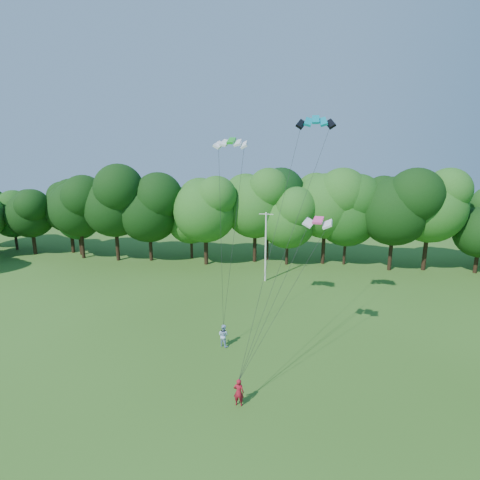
# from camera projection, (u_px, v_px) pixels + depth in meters

# --- Properties ---
(ground) EXTENTS (160.00, 160.00, 0.00)m
(ground) POSITION_uv_depth(u_px,v_px,m) (195.00, 454.00, 19.60)
(ground) COLOR #325918
(ground) RESTS_ON ground
(utility_pole) EXTENTS (1.70, 0.27, 8.51)m
(utility_pole) POSITION_uv_depth(u_px,v_px,m) (266.00, 246.00, 44.98)
(utility_pole) COLOR silver
(utility_pole) RESTS_ON ground
(kite_flyer_left) EXTENTS (0.69, 0.47, 1.81)m
(kite_flyer_left) POSITION_uv_depth(u_px,v_px,m) (239.00, 392.00, 23.18)
(kite_flyer_left) COLOR maroon
(kite_flyer_left) RESTS_ON ground
(kite_flyer_right) EXTENTS (1.12, 1.02, 1.86)m
(kite_flyer_right) POSITION_uv_depth(u_px,v_px,m) (223.00, 335.00, 30.33)
(kite_flyer_right) COLOR #B0CAF4
(kite_flyer_right) RESTS_ON ground
(kite_teal) EXTENTS (2.72, 1.17, 0.73)m
(kite_teal) POSITION_uv_depth(u_px,v_px,m) (316.00, 120.00, 28.05)
(kite_teal) COLOR #058B9E
(kite_teal) RESTS_ON ground
(kite_green) EXTENTS (2.65, 1.30, 0.55)m
(kite_green) POSITION_uv_depth(u_px,v_px,m) (231.00, 141.00, 29.01)
(kite_green) COLOR green
(kite_green) RESTS_ON ground
(kite_pink) EXTENTS (2.18, 1.40, 0.44)m
(kite_pink) POSITION_uv_depth(u_px,v_px,m) (318.00, 220.00, 26.46)
(kite_pink) COLOR #F94592
(kite_pink) RESTS_ON ground
(tree_back_west) EXTENTS (6.93, 6.93, 10.08)m
(tree_back_west) POSITION_uv_depth(u_px,v_px,m) (78.00, 214.00, 56.29)
(tree_back_west) COLOR black
(tree_back_west) RESTS_ON ground
(tree_back_center) EXTENTS (9.54, 9.54, 13.87)m
(tree_back_center) POSITION_uv_depth(u_px,v_px,m) (268.00, 201.00, 52.94)
(tree_back_center) COLOR #332214
(tree_back_center) RESTS_ON ground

